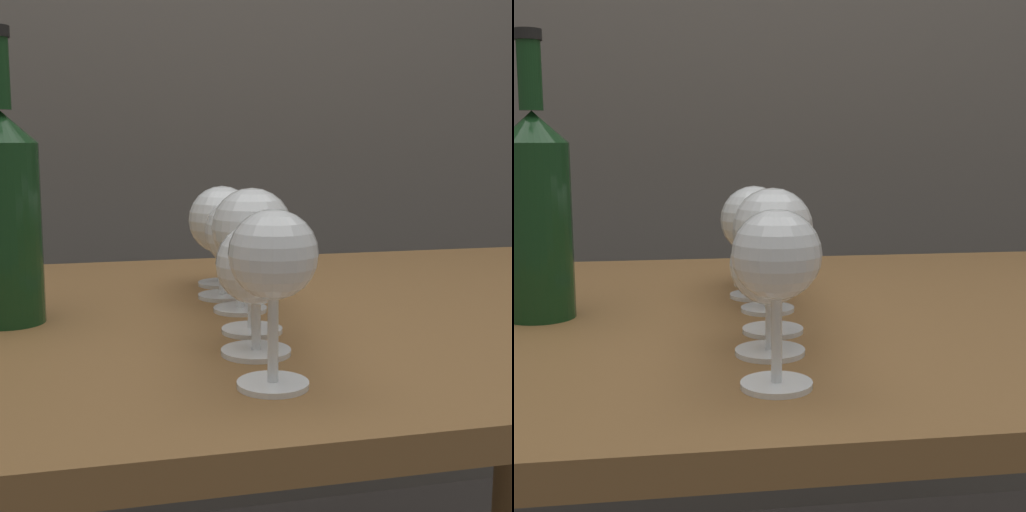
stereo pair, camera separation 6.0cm
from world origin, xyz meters
TOP-DOWN VIEW (x-y plane):
  - dining_table at (0.00, 0.00)m, footprint 1.25×0.80m
  - wine_glass_cabernet at (-0.07, -0.28)m, footprint 0.07×0.07m
  - wine_glass_white at (-0.06, -0.18)m, footprint 0.08×0.08m
  - wine_glass_merlot at (-0.05, -0.10)m, footprint 0.08×0.08m
  - wine_glass_empty at (-0.04, -0.01)m, footprint 0.08×0.08m
  - wine_glass_chardonnay at (-0.05, 0.07)m, footprint 0.09×0.09m
  - wine_glass_amber at (-0.03, 0.16)m, footprint 0.09×0.09m
  - wine_bottle at (-0.30, 0.00)m, footprint 0.08×0.08m

SIDE VIEW (x-z plane):
  - dining_table at x=0.00m, z-range 0.26..0.96m
  - wine_glass_white at x=-0.06m, z-range 0.72..0.85m
  - wine_glass_amber at x=-0.03m, z-range 0.72..0.85m
  - wine_glass_empty at x=-0.04m, z-range 0.72..0.86m
  - wine_glass_chardonnay at x=-0.05m, z-range 0.73..0.87m
  - wine_glass_cabernet at x=-0.07m, z-range 0.73..0.88m
  - wine_glass_merlot at x=-0.05m, z-range 0.73..0.89m
  - wine_bottle at x=-0.30m, z-range 0.66..0.99m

